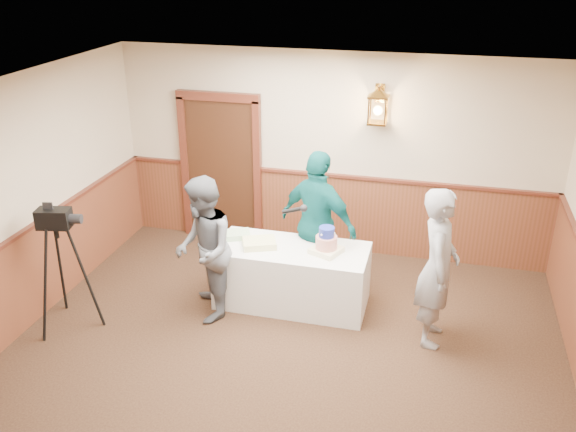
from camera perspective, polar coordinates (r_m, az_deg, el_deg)
name	(u,v)px	position (r m, az deg, el deg)	size (l,w,h in m)	color
ground	(260,408)	(6.07, -2.66, -17.55)	(7.00, 7.00, 0.00)	black
room_shell	(265,244)	(5.58, -2.13, -2.63)	(6.02, 7.02, 2.81)	beige
display_table	(292,276)	(7.38, 0.39, -5.60)	(1.80, 0.80, 0.75)	white
tiered_cake	(326,243)	(7.05, 3.61, -2.52)	(0.41, 0.41, 0.32)	#F6EABA
sheet_cake_yellow	(259,243)	(7.23, -2.71, -2.55)	(0.38, 0.29, 0.08)	#E5E78A
sheet_cake_green	(237,235)	(7.47, -4.75, -1.74)	(0.30, 0.24, 0.07)	#A3C98E
interviewer	(204,250)	(6.98, -7.88, -3.16)	(1.59, 1.02, 1.72)	#595D64
baker	(438,267)	(6.67, 13.83, -4.70)	(0.65, 0.43, 1.80)	gray
assistant_p	(318,224)	(7.42, 2.84, -0.74)	(1.08, 0.45, 1.84)	#0E5A5A
tv_camera_rig	(64,275)	(7.28, -20.25, -5.20)	(0.57, 0.53, 1.45)	black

